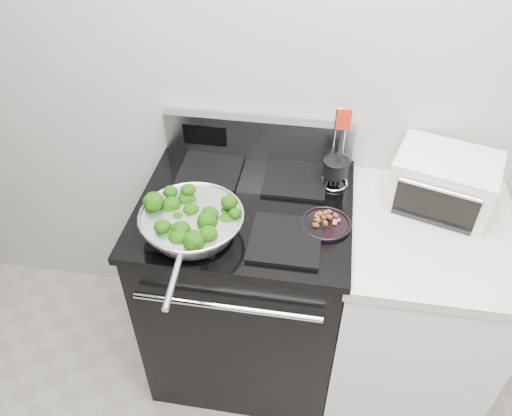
% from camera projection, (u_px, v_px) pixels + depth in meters
% --- Properties ---
extents(back_wall, '(4.00, 0.02, 2.70)m').
position_uv_depth(back_wall, '(342.00, 68.00, 1.79)').
color(back_wall, '#B5B4AC').
rests_on(back_wall, ground).
extents(gas_range, '(0.79, 0.69, 1.13)m').
position_uv_depth(gas_range, '(247.00, 285.00, 2.15)').
color(gas_range, black).
rests_on(gas_range, floor).
extents(counter, '(0.62, 0.68, 0.92)m').
position_uv_depth(counter, '(408.00, 310.00, 2.08)').
color(counter, white).
rests_on(counter, floor).
extents(skillet, '(0.36, 0.57, 0.08)m').
position_uv_depth(skillet, '(192.00, 222.00, 1.68)').
color(skillet, silver).
rests_on(skillet, gas_range).
extents(broccoli_pile, '(0.28, 0.28, 0.10)m').
position_uv_depth(broccoli_pile, '(191.00, 217.00, 1.67)').
color(broccoli_pile, black).
rests_on(broccoli_pile, skillet).
extents(bacon_plate, '(0.18, 0.18, 0.04)m').
position_uv_depth(bacon_plate, '(326.00, 222.00, 1.74)').
color(bacon_plate, black).
rests_on(bacon_plate, gas_range).
extents(utensil_holder, '(0.11, 0.11, 0.34)m').
position_uv_depth(utensil_holder, '(335.00, 171.00, 1.89)').
color(utensil_holder, silver).
rests_on(utensil_holder, gas_range).
extents(toaster_oven, '(0.42, 0.36, 0.20)m').
position_uv_depth(toaster_oven, '(443.00, 181.00, 1.83)').
color(toaster_oven, silver).
rests_on(toaster_oven, counter).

